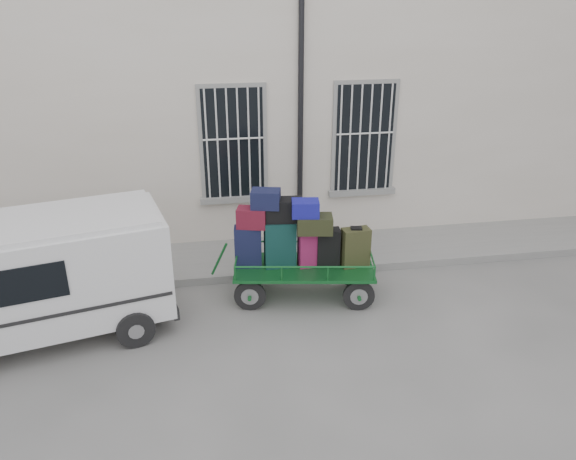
{
  "coord_description": "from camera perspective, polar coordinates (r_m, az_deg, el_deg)",
  "views": [
    {
      "loc": [
        -1.12,
        -7.98,
        5.15
      ],
      "look_at": [
        0.38,
        1.0,
        1.17
      ],
      "focal_mm": 35.0,
      "sensor_mm": 36.0,
      "label": 1
    }
  ],
  "objects": [
    {
      "name": "luggage_cart",
      "position": [
        9.69,
        0.99,
        -1.53
      ],
      "size": [
        2.9,
        1.48,
        2.02
      ],
      "rotation": [
        0.0,
        0.0,
        -0.17
      ],
      "color": "black",
      "rests_on": "ground"
    },
    {
      "name": "sidewalk",
      "position": [
        11.43,
        -2.86,
        -2.77
      ],
      "size": [
        24.0,
        1.7,
        0.15
      ],
      "primitive_type": "cube",
      "color": "gray",
      "rests_on": "ground"
    },
    {
      "name": "van",
      "position": [
        9.37,
        -24.22,
        -4.01
      ],
      "size": [
        4.19,
        2.5,
        1.98
      ],
      "rotation": [
        0.0,
        0.0,
        0.23
      ],
      "color": "white",
      "rests_on": "ground"
    },
    {
      "name": "building",
      "position": [
        13.69,
        -4.81,
        14.52
      ],
      "size": [
        24.0,
        5.15,
        6.0
      ],
      "color": "beige",
      "rests_on": "ground"
    },
    {
      "name": "ground",
      "position": [
        9.56,
        -1.26,
        -8.97
      ],
      "size": [
        80.0,
        80.0,
        0.0
      ],
      "primitive_type": "plane",
      "color": "slate",
      "rests_on": "ground"
    }
  ]
}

